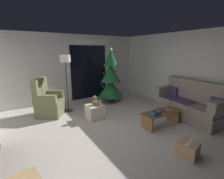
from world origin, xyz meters
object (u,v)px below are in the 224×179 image
at_px(floor_lamp, 65,64).
at_px(cardboard_box_taped_mid_floor, 188,149).
at_px(remote_silver, 168,109).
at_px(christmas_tree, 111,78).
at_px(armchair, 48,103).
at_px(cell_phone, 155,112).
at_px(couch, 189,104).
at_px(teddy_bear_cream_by_tree, 100,104).
at_px(book_stack, 155,113).
at_px(remote_graphite, 163,112).
at_px(coffee_table, 161,116).
at_px(ottoman, 95,112).
at_px(teddy_bear_chestnut, 95,101).
at_px(remote_black, 158,111).

distance_m(floor_lamp, cardboard_box_taped_mid_floor, 3.87).
relative_size(remote_silver, christmas_tree, 0.08).
bearing_deg(armchair, cell_phone, -49.27).
distance_m(couch, teddy_bear_cream_by_tree, 2.77).
bearing_deg(couch, book_stack, -179.55).
relative_size(remote_graphite, christmas_tree, 0.08).
distance_m(coffee_table, floor_lamp, 3.13).
xyz_separation_m(couch, ottoman, (-2.36, 1.37, -0.20)).
height_order(remote_graphite, armchair, armchair).
xyz_separation_m(remote_graphite, floor_lamp, (-1.73, 2.33, 1.11)).
xyz_separation_m(christmas_tree, cardboard_box_taped_mid_floor, (-0.50, -3.55, -0.76)).
bearing_deg(remote_silver, cell_phone, -29.90).
bearing_deg(teddy_bear_chestnut, cardboard_box_taped_mid_floor, -73.73).
bearing_deg(coffee_table, book_stack, -165.98).
bearing_deg(book_stack, ottoman, 124.83).
bearing_deg(remote_black, christmas_tree, 37.98).
height_order(coffee_table, book_stack, book_stack).
xyz_separation_m(coffee_table, remote_graphite, (-0.00, -0.05, 0.14)).
distance_m(christmas_tree, cardboard_box_taped_mid_floor, 3.66).
xyz_separation_m(coffee_table, remote_silver, (0.24, -0.02, 0.14)).
bearing_deg(floor_lamp, cell_phone, -59.18).
bearing_deg(armchair, teddy_bear_cream_by_tree, -8.11).
relative_size(coffee_table, armchair, 0.97).
bearing_deg(book_stack, cell_phone, 165.90).
bearing_deg(couch, teddy_bear_cream_by_tree, 130.79).
height_order(remote_black, ottoman, remote_black).
bearing_deg(couch, cardboard_box_taped_mid_floor, -146.80).
relative_size(coffee_table, remote_silver, 7.05).
relative_size(christmas_tree, cardboard_box_taped_mid_floor, 4.74).
relative_size(remote_graphite, teddy_bear_chestnut, 0.55).
height_order(coffee_table, remote_graphite, remote_graphite).
relative_size(remote_graphite, cardboard_box_taped_mid_floor, 0.36).
xyz_separation_m(armchair, cardboard_box_taped_mid_floor, (1.78, -3.39, -0.27)).
bearing_deg(teddy_bear_chestnut, remote_graphite, -46.86).
height_order(remote_silver, teddy_bear_chestnut, teddy_bear_chestnut).
xyz_separation_m(teddy_bear_chestnut, cardboard_box_taped_mid_floor, (0.71, -2.43, -0.39)).
relative_size(remote_black, cardboard_box_taped_mid_floor, 0.36).
relative_size(remote_graphite, book_stack, 0.61).
xyz_separation_m(remote_silver, teddy_bear_chestnut, (-1.51, 1.31, 0.13)).
height_order(cell_phone, floor_lamp, floor_lamp).
distance_m(couch, remote_silver, 0.85).
relative_size(cell_phone, teddy_bear_cream_by_tree, 0.50).
bearing_deg(teddy_bear_chestnut, remote_silver, -41.12).
bearing_deg(floor_lamp, teddy_bear_cream_by_tree, -14.46).
bearing_deg(teddy_bear_cream_by_tree, book_stack, -79.09).
xyz_separation_m(ottoman, teddy_bear_cream_by_tree, (0.56, 0.72, -0.08)).
distance_m(remote_silver, teddy_bear_cream_by_tree, 2.27).
bearing_deg(floor_lamp, armchair, -176.83).
bearing_deg(couch, teddy_bear_chestnut, 149.91).
distance_m(coffee_table, armchair, 3.24).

